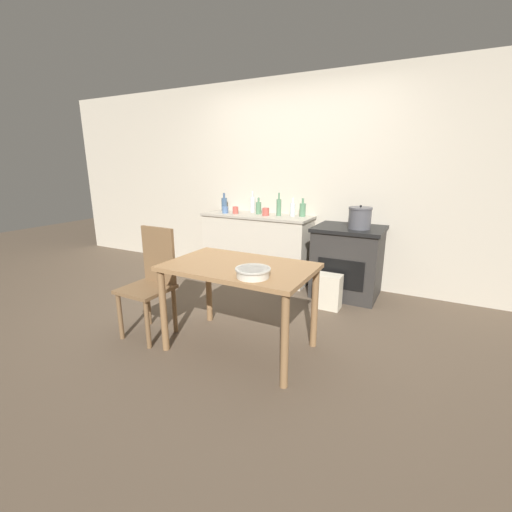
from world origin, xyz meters
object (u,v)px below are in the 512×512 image
(work_table, at_px, (239,277))
(cup_right, at_px, (235,210))
(stove, at_px, (347,261))
(flour_sack, at_px, (329,291))
(bottle_center_left, at_px, (279,207))
(chair, at_px, (152,280))
(cup_far_right, at_px, (225,210))
(mixing_bowl_large, at_px, (253,272))
(bottle_center, at_px, (253,204))
(bottle_far_left, at_px, (303,210))
(bottle_mid_left, at_px, (259,208))
(bottle_left, at_px, (293,209))
(cup_mid_right, at_px, (266,212))
(bottle_center_right, at_px, (224,204))
(stock_pot, at_px, (360,218))

(work_table, bearing_deg, cup_right, 121.82)
(stove, distance_m, cup_right, 1.60)
(flour_sack, relative_size, bottle_center_left, 1.28)
(stove, xyz_separation_m, chair, (-1.33, -1.76, 0.10))
(cup_far_right, bearing_deg, mixing_bowl_large, -52.59)
(flour_sack, bearing_deg, work_table, -109.97)
(mixing_bowl_large, xyz_separation_m, cup_far_right, (-1.41, 1.85, 0.14))
(cup_right, bearing_deg, bottle_center, 59.28)
(bottle_far_left, bearing_deg, mixing_bowl_large, -79.23)
(bottle_center_left, distance_m, cup_far_right, 0.75)
(work_table, height_order, cup_far_right, cup_far_right)
(bottle_mid_left, bearing_deg, bottle_center, 141.82)
(chair, bearing_deg, bottle_mid_left, 88.01)
(bottle_center, bearing_deg, flour_sack, -29.12)
(bottle_center_left, bearing_deg, cup_right, -171.37)
(stove, distance_m, bottle_center_left, 1.10)
(bottle_center, distance_m, cup_far_right, 0.39)
(bottle_left, distance_m, cup_mid_right, 0.35)
(cup_far_right, bearing_deg, bottle_center_left, 9.17)
(stove, height_order, chair, chair)
(bottle_mid_left, xyz_separation_m, cup_right, (-0.29, -0.11, -0.04))
(bottle_left, bearing_deg, stove, -13.28)
(bottle_center_right, bearing_deg, mixing_bowl_large, -52.79)
(bottle_left, relative_size, cup_far_right, 2.68)
(flour_sack, distance_m, cup_mid_right, 1.36)
(bottle_center_right, height_order, cup_mid_right, bottle_center_right)
(bottle_mid_left, distance_m, bottle_center_right, 0.59)
(work_table, relative_size, bottle_far_left, 5.12)
(bottle_far_left, distance_m, bottle_mid_left, 0.59)
(work_table, height_order, bottle_mid_left, bottle_mid_left)
(cup_mid_right, bearing_deg, mixing_bowl_large, -66.33)
(bottle_far_left, relative_size, bottle_center, 0.80)
(chair, distance_m, cup_right, 1.83)
(work_table, xyz_separation_m, bottle_center, (-0.90, 1.89, 0.34))
(flour_sack, distance_m, bottle_center, 1.70)
(work_table, bearing_deg, bottle_center_right, 125.69)
(stock_pot, height_order, bottle_center, bottle_center)
(bottle_left, distance_m, bottle_center_left, 0.18)
(bottle_left, relative_size, bottle_mid_left, 1.07)
(bottle_mid_left, bearing_deg, stove, -5.83)
(flour_sack, bearing_deg, stock_pot, 66.31)
(mixing_bowl_large, relative_size, cup_right, 2.70)
(bottle_far_left, bearing_deg, bottle_mid_left, -174.08)
(work_table, distance_m, cup_right, 1.98)
(work_table, xyz_separation_m, stock_pot, (0.61, 1.58, 0.30))
(bottle_left, xyz_separation_m, cup_right, (-0.75, -0.16, -0.04))
(chair, relative_size, bottle_far_left, 4.24)
(bottle_center_right, bearing_deg, stock_pot, -7.75)
(stove, xyz_separation_m, work_table, (-0.49, -1.64, 0.22))
(chair, relative_size, bottle_center_right, 3.91)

